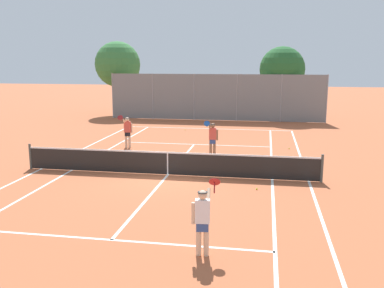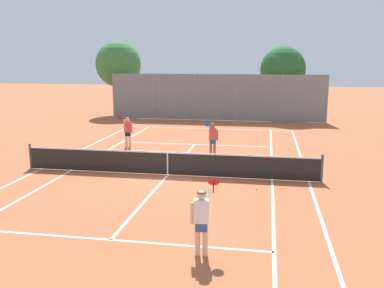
% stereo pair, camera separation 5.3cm
% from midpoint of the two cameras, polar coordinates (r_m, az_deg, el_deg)
% --- Properties ---
extents(ground_plane, '(120.00, 120.00, 0.00)m').
position_cam_midpoint_polar(ground_plane, '(17.22, -3.17, -4.14)').
color(ground_plane, '#B25B38').
extents(court_line_markings, '(11.10, 23.90, 0.01)m').
position_cam_midpoint_polar(court_line_markings, '(17.22, -3.17, -4.13)').
color(court_line_markings, silver).
rests_on(court_line_markings, ground).
extents(tennis_net, '(12.00, 0.10, 1.07)m').
position_cam_midpoint_polar(tennis_net, '(17.10, -3.19, -2.49)').
color(tennis_net, '#474C47').
rests_on(tennis_net, ground).
extents(player_near_side, '(0.62, 0.77, 1.77)m').
position_cam_midpoint_polar(player_near_side, '(10.10, 1.43, -9.83)').
color(player_near_side, beige).
rests_on(player_near_side, ground).
extents(player_far_left, '(0.59, 0.79, 1.77)m').
position_cam_midpoint_polar(player_far_left, '(22.58, -8.51, 1.84)').
color(player_far_left, beige).
rests_on(player_far_left, ground).
extents(player_far_right, '(0.61, 0.77, 1.77)m').
position_cam_midpoint_polar(player_far_right, '(20.30, 2.85, 0.90)').
color(player_far_right, '#936B4C').
rests_on(player_far_right, ground).
extents(loose_tennis_ball_1, '(0.07, 0.07, 0.07)m').
position_cam_midpoint_polar(loose_tennis_ball_1, '(28.00, -0.81, 1.91)').
color(loose_tennis_ball_1, '#D1DB33').
rests_on(loose_tennis_ball_1, ground).
extents(loose_tennis_ball_2, '(0.07, 0.07, 0.07)m').
position_cam_midpoint_polar(loose_tennis_ball_2, '(15.44, 8.69, -5.95)').
color(loose_tennis_ball_2, '#D1DB33').
rests_on(loose_tennis_ball_2, ground).
extents(loose_tennis_ball_3, '(0.07, 0.07, 0.07)m').
position_cam_midpoint_polar(loose_tennis_ball_3, '(20.36, -13.12, -1.92)').
color(loose_tennis_ball_3, '#D1DB33').
rests_on(loose_tennis_ball_3, ground).
extents(loose_tennis_ball_4, '(0.07, 0.07, 0.07)m').
position_cam_midpoint_polar(loose_tennis_ball_4, '(22.64, 12.93, -0.60)').
color(loose_tennis_ball_4, '#D1DB33').
rests_on(loose_tennis_ball_4, ground).
extents(back_fence, '(16.33, 0.08, 3.51)m').
position_cam_midpoint_polar(back_fence, '(32.48, 3.24, 6.23)').
color(back_fence, gray).
rests_on(back_fence, ground).
extents(tree_behind_left, '(3.74, 3.74, 6.04)m').
position_cam_midpoint_polar(tree_behind_left, '(36.56, -9.57, 10.29)').
color(tree_behind_left, brown).
rests_on(tree_behind_left, ground).
extents(tree_behind_right, '(3.45, 3.45, 5.56)m').
position_cam_midpoint_polar(tree_behind_right, '(33.97, 12.14, 9.60)').
color(tree_behind_right, brown).
rests_on(tree_behind_right, ground).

